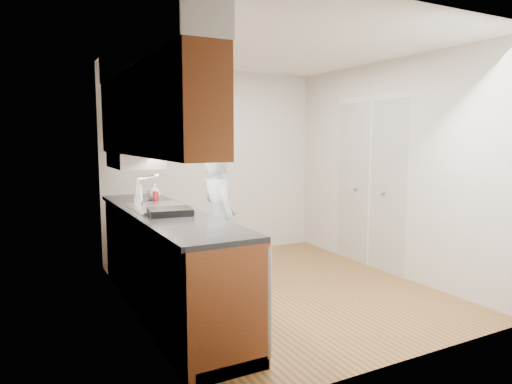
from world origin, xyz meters
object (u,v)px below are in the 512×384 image
Objects in this scene: soap_bottle_b at (152,191)px; dish_rack at (170,212)px; soap_bottle_a at (138,191)px; person at (219,213)px; soap_bottle_c at (154,191)px; soda_can at (156,197)px.

soap_bottle_b reaches higher than dish_rack.
dish_rack is (0.06, -0.89, -0.09)m from soap_bottle_a.
person is 0.87m from soap_bottle_b.
soap_bottle_a is 0.90m from dish_rack.
soap_bottle_c is 1.08m from dish_rack.
soap_bottle_b is at bearing 35.39° from person.
soap_bottle_a is 0.18m from soda_can.
soda_can is at bearing -100.77° from soap_bottle_c.
soap_bottle_a reaches higher than soda_can.
person is 15.03× the size of soda_can.
person is at bearing 39.23° from dish_rack.
person is 0.75m from dish_rack.
soap_bottle_c is (0.21, 0.17, -0.03)m from soap_bottle_a.
soap_bottle_b is (0.19, 0.18, -0.03)m from soap_bottle_a.
dish_rack is at bearing 121.21° from person.
soda_can is at bearing -17.39° from soap_bottle_a.
soap_bottle_a reaches higher than soap_bottle_c.
soap_bottle_a is 0.66× the size of dish_rack.
soap_bottle_b is 1.09m from dish_rack.
soap_bottle_c is at bearing 89.63° from dish_rack.
dish_rack is at bearing -97.07° from soap_bottle_b.
soda_can is at bearing -96.28° from soap_bottle_b.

